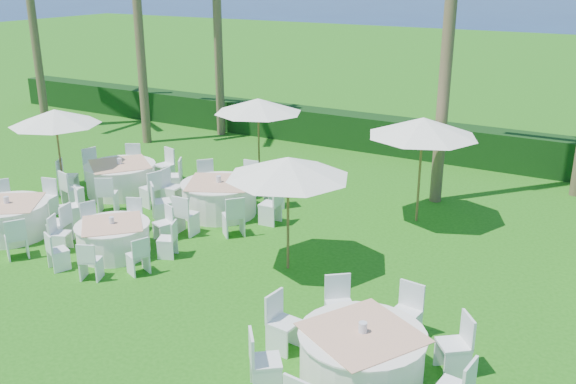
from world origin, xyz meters
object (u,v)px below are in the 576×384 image
banquet_table_c (362,355)px  umbrella_b (288,167)px  banquet_table_e (219,197)px  umbrella_a (55,117)px  umbrella_c (258,106)px  umbrella_d (423,127)px  banquet_table_b (113,238)px  banquet_table_a (9,218)px  banquet_table_d (121,178)px

banquet_table_c → umbrella_b: size_ratio=1.34×
banquet_table_e → umbrella_a: size_ratio=1.41×
umbrella_c → umbrella_d: bearing=-11.1°
banquet_table_b → umbrella_a: size_ratio=1.14×
banquet_table_a → banquet_table_b: 2.97m
banquet_table_c → banquet_table_b: bearing=166.7°
banquet_table_b → umbrella_d: umbrella_d is taller
banquet_table_b → umbrella_b: umbrella_b is taller
banquet_table_c → umbrella_c: 10.70m
banquet_table_b → banquet_table_c: (6.76, -1.60, 0.07)m
umbrella_c → banquet_table_d: bearing=-129.3°
umbrella_b → umbrella_d: 4.29m
banquet_table_c → banquet_table_d: banquet_table_d is taller
banquet_table_a → banquet_table_e: (3.55, 3.68, 0.03)m
banquet_table_e → umbrella_d: 5.49m
banquet_table_c → umbrella_d: (-1.47, 6.91, 2.00)m
banquet_table_a → umbrella_d: 10.24m
banquet_table_a → umbrella_b: size_ratio=1.26×
umbrella_d → banquet_table_c: bearing=-78.0°
umbrella_c → umbrella_d: 5.53m
banquet_table_a → banquet_table_e: bearing=46.0°
banquet_table_c → umbrella_c: size_ratio=1.31×
banquet_table_c → umbrella_c: (-6.90, 7.98, 1.78)m
banquet_table_b → banquet_table_d: 4.21m
umbrella_a → umbrella_d: bearing=17.8°
banquet_table_e → banquet_table_b: bearing=-100.9°
umbrella_c → banquet_table_c: bearing=-49.2°
banquet_table_a → banquet_table_e: banquet_table_e is taller
umbrella_a → umbrella_c: bearing=45.6°
umbrella_d → umbrella_a: bearing=-162.2°
umbrella_c → umbrella_d: (5.42, -1.07, 0.22)m
umbrella_a → umbrella_b: umbrella_b is taller
banquet_table_b → banquet_table_d: banquet_table_d is taller
banquet_table_b → umbrella_b: 4.43m
banquet_table_e → umbrella_a: (-4.78, -0.94, 1.78)m
banquet_table_d → umbrella_d: size_ratio=1.27×
umbrella_a → umbrella_d: (9.44, 3.04, 0.22)m
banquet_table_e → umbrella_b: bearing=-31.2°
banquet_table_d → umbrella_b: umbrella_b is taller
banquet_table_c → banquet_table_e: size_ratio=1.00×
umbrella_a → umbrella_b: 8.01m
umbrella_a → umbrella_d: 9.92m
banquet_table_b → umbrella_a: umbrella_a is taller
banquet_table_c → umbrella_d: size_ratio=1.28×
banquet_table_c → umbrella_a: umbrella_a is taller
banquet_table_b → banquet_table_d: bearing=131.3°
banquet_table_d → banquet_table_a: bearing=-92.5°
banquet_table_a → banquet_table_e: size_ratio=0.94×
banquet_table_b → banquet_table_c: bearing=-13.3°
banquet_table_b → banquet_table_e: banquet_table_e is taller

